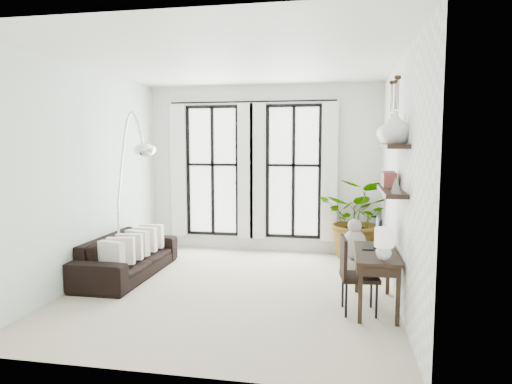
% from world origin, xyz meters
% --- Properties ---
extents(floor, '(5.00, 5.00, 0.00)m').
position_xyz_m(floor, '(0.00, 0.00, 0.00)').
color(floor, '#B4AD8F').
rests_on(floor, ground).
extents(ceiling, '(5.00, 5.00, 0.00)m').
position_xyz_m(ceiling, '(0.00, 0.00, 3.20)').
color(ceiling, white).
rests_on(ceiling, wall_back).
extents(wall_left, '(0.00, 5.00, 5.00)m').
position_xyz_m(wall_left, '(-2.25, 0.00, 1.60)').
color(wall_left, silver).
rests_on(wall_left, floor).
extents(wall_right, '(0.00, 5.00, 5.00)m').
position_xyz_m(wall_right, '(2.25, 0.00, 1.60)').
color(wall_right, white).
rests_on(wall_right, floor).
extents(wall_back, '(4.50, 0.00, 4.50)m').
position_xyz_m(wall_back, '(0.00, 2.50, 1.60)').
color(wall_back, white).
rests_on(wall_back, floor).
extents(windows, '(3.26, 0.13, 2.65)m').
position_xyz_m(windows, '(-0.20, 2.43, 1.56)').
color(windows, white).
rests_on(windows, wall_back).
extents(wall_shelves, '(0.25, 1.30, 0.60)m').
position_xyz_m(wall_shelves, '(2.11, -0.37, 1.73)').
color(wall_shelves, black).
rests_on(wall_shelves, wall_right).
extents(sofa, '(0.86, 2.18, 0.64)m').
position_xyz_m(sofa, '(-1.80, 0.36, 0.32)').
color(sofa, black).
rests_on(sofa, floor).
extents(throw_pillows, '(0.40, 1.52, 0.40)m').
position_xyz_m(throw_pillows, '(-1.70, 0.36, 0.50)').
color(throw_pillows, silver).
rests_on(throw_pillows, sofa).
extents(plant, '(1.66, 1.57, 1.46)m').
position_xyz_m(plant, '(1.83, 2.15, 0.73)').
color(plant, '#2D7228').
rests_on(plant, floor).
extents(desk, '(0.52, 1.23, 1.12)m').
position_xyz_m(desk, '(1.95, -0.46, 0.69)').
color(desk, black).
rests_on(desk, floor).
extents(desk_chair, '(0.50, 0.50, 0.95)m').
position_xyz_m(desk_chair, '(1.66, -0.62, 0.54)').
color(desk_chair, black).
rests_on(desk_chair, floor).
extents(arc_lamp, '(0.77, 0.50, 2.59)m').
position_xyz_m(arc_lamp, '(-1.69, 0.34, 1.77)').
color(arc_lamp, silver).
rests_on(arc_lamp, floor).
extents(buddha, '(0.46, 0.46, 0.83)m').
position_xyz_m(buddha, '(1.74, 1.51, 0.35)').
color(buddha, gray).
rests_on(buddha, floor).
extents(vase_a, '(0.37, 0.37, 0.38)m').
position_xyz_m(vase_a, '(2.11, -0.66, 2.27)').
color(vase_a, white).
rests_on(vase_a, shelf_upper).
extents(vase_b, '(0.37, 0.37, 0.38)m').
position_xyz_m(vase_b, '(2.11, -0.26, 2.27)').
color(vase_b, white).
rests_on(vase_b, shelf_upper).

